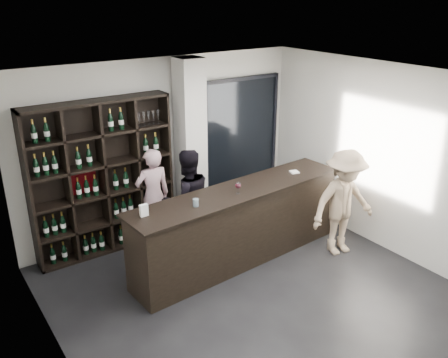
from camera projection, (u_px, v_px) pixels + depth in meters
floor at (267, 304)px, 6.27m from camera, size 5.00×5.50×0.01m
wine_shelf at (103, 179)px, 7.17m from camera, size 2.20×0.35×2.40m
structural_column at (191, 147)px, 7.80m from camera, size 0.40×0.40×2.90m
glass_panel at (241, 135)px, 8.62m from camera, size 1.60×0.08×2.10m
tasting_counter at (239, 225)px, 7.07m from camera, size 3.56×0.73×1.17m
taster_pink at (153, 196)px, 7.59m from camera, size 0.61×0.43×1.58m
taster_black at (187, 201)px, 7.32m from camera, size 0.88×0.73×1.66m
customer at (343, 203)px, 7.21m from camera, size 1.17×0.79×1.69m
wine_glass at (238, 187)px, 6.68m from camera, size 0.10×0.10×0.20m
spit_cup at (196, 203)px, 6.30m from camera, size 0.09×0.09×0.11m
napkin_stack at (294, 172)px, 7.48m from camera, size 0.16×0.16×0.02m
card_stand at (144, 210)px, 6.02m from camera, size 0.11×0.05×0.16m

